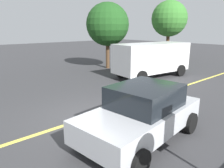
# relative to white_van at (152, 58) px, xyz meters

# --- Properties ---
(ground_plane) EXTENTS (80.00, 80.00, 0.00)m
(ground_plane) POSITION_rel_white_van_xyz_m (-7.18, -2.81, -1.27)
(ground_plane) COLOR #38383A
(lane_marking_centre) EXTENTS (28.00, 0.16, 0.01)m
(lane_marking_centre) POSITION_rel_white_van_xyz_m (-4.18, -2.81, -1.26)
(lane_marking_centre) COLOR #E0D14C
(white_van) EXTENTS (5.40, 2.75, 2.20)m
(white_van) POSITION_rel_white_van_xyz_m (0.00, 0.00, 0.00)
(white_van) COLOR white
(white_van) RESTS_ON ground_plane
(car_silver_mid_road) EXTENTS (4.17, 2.42, 1.58)m
(car_silver_mid_road) POSITION_rel_white_van_xyz_m (-6.80, -5.03, -0.47)
(car_silver_mid_road) COLOR #B7BABF
(car_silver_mid_road) RESTS_ON ground_plane
(tree_left_verge) EXTENTS (3.32, 3.32, 5.10)m
(tree_left_verge) POSITION_rel_white_van_xyz_m (-0.17, 4.32, 2.16)
(tree_left_verge) COLOR #513823
(tree_left_verge) RESTS_ON ground_plane
(tree_right_verge) EXTENTS (3.35, 3.35, 5.70)m
(tree_right_verge) POSITION_rel_white_van_xyz_m (6.78, 3.47, 2.74)
(tree_right_verge) COLOR #513823
(tree_right_verge) RESTS_ON ground_plane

